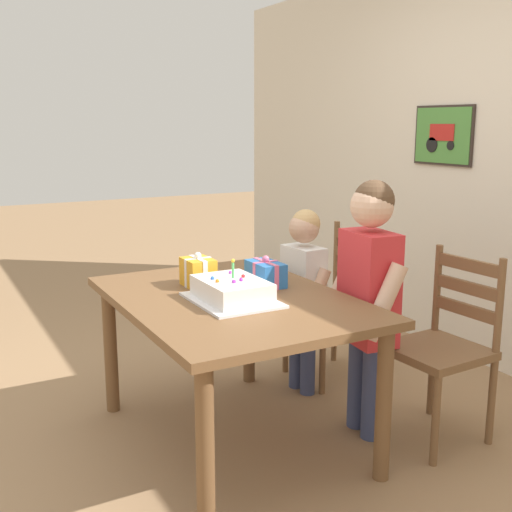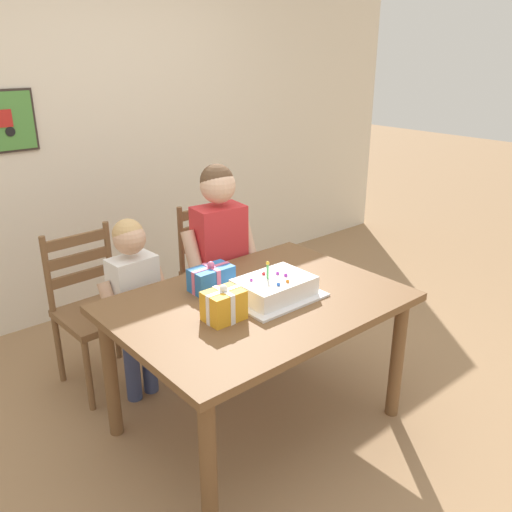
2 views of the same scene
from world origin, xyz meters
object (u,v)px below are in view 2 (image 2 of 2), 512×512
dining_table (258,316)px  gift_box_beside_cake (211,278)px  child_younger (134,294)px  chair_left (96,309)px  child_older (220,247)px  chair_right (218,271)px  gift_box_red_large (224,305)px  birthday_cake (274,288)px

dining_table → gift_box_beside_cake: bearing=113.1°
child_younger → chair_left: bearing=108.7°
child_older → chair_left: bearing=155.9°
chair_left → chair_right: bearing=-0.0°
child_older → child_younger: size_ratio=1.20×
dining_table → chair_right: chair_right is taller
child_younger → dining_table: bearing=-61.2°
child_older → child_younger: (-0.57, 0.00, -0.13)m
gift_box_red_large → birthday_cake: bearing=4.1°
gift_box_beside_cake → chair_right: (0.54, 0.68, -0.33)m
child_younger → chair_right: bearing=21.1°
child_younger → gift_box_red_large: bearing=-82.4°
gift_box_red_large → child_younger: child_younger is taller
birthday_cake → chair_right: (0.37, 0.96, -0.31)m
chair_left → child_older: size_ratio=0.73×
dining_table → child_older: (0.23, 0.62, 0.13)m
chair_left → child_younger: size_ratio=0.87×
gift_box_beside_cake → chair_left: 0.83m
chair_left → child_older: child_older is taller
dining_table → gift_box_red_large: gift_box_red_large is taller
gift_box_beside_cake → chair_right: chair_right is taller
chair_left → chair_right: (0.88, -0.00, 0.00)m
dining_table → gift_box_red_large: 0.30m
dining_table → chair_right: 1.04m
gift_box_red_large → child_older: size_ratio=0.14×
birthday_cake → chair_left: 1.13m
gift_box_beside_cake → child_older: bearing=48.5°
gift_box_red_large → child_younger: (-0.09, 0.68, -0.16)m
birthday_cake → chair_right: 1.07m
dining_table → gift_box_red_large: (-0.25, -0.06, 0.16)m
dining_table → gift_box_red_large: bearing=-166.8°
chair_right → gift_box_beside_cake: bearing=-128.5°
chair_right → child_older: 0.48m
chair_left → child_older: 0.80m
birthday_cake → gift_box_red_large: (-0.33, -0.02, 0.02)m
dining_table → gift_box_beside_cake: (-0.10, 0.24, 0.15)m
gift_box_red_large → chair_right: size_ratio=0.19×
dining_table → chair_right: (0.44, 0.92, -0.17)m
birthday_cake → chair_left: size_ratio=0.48×
gift_box_beside_cake → child_younger: child_younger is taller
dining_table → chair_left: size_ratio=1.50×
chair_right → child_younger: bearing=-158.9°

